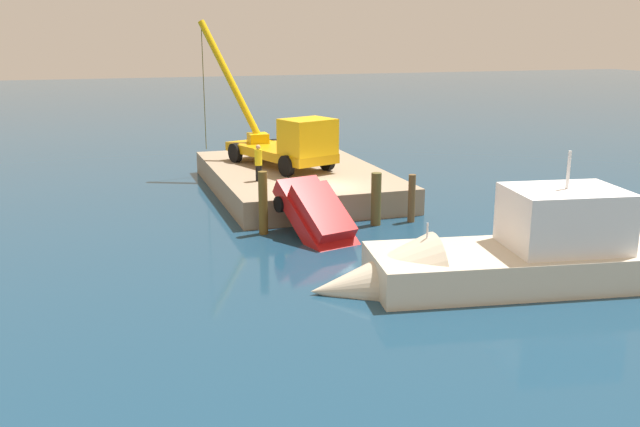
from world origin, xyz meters
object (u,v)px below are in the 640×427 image
(crane_truck, at_px, (288,141))
(dock_worker, at_px, (258,163))
(salvaged_car, at_px, (321,222))
(moored_yacht, at_px, (493,273))

(crane_truck, relative_size, dock_worker, 4.98)
(crane_truck, distance_m, dock_worker, 3.29)
(salvaged_car, relative_size, moored_yacht, 0.34)
(dock_worker, distance_m, salvaged_car, 6.27)
(crane_truck, relative_size, salvaged_car, 1.80)
(crane_truck, bearing_deg, salvaged_car, -6.95)
(crane_truck, height_order, salvaged_car, crane_truck)
(dock_worker, bearing_deg, salvaged_car, 9.72)
(crane_truck, relative_size, moored_yacht, 0.62)
(salvaged_car, bearing_deg, moored_yacht, 29.47)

